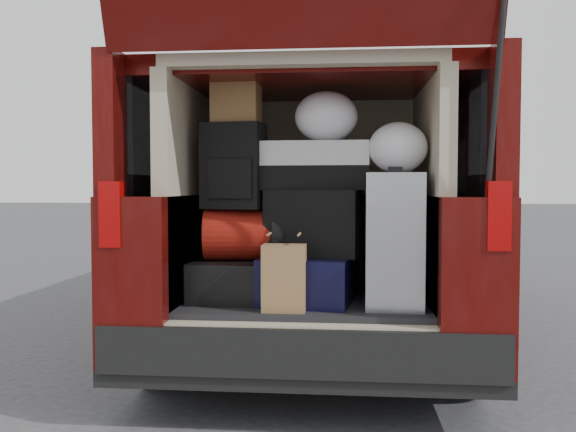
% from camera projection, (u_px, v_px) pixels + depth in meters
% --- Properties ---
extents(ground, '(80.00, 80.00, 0.00)m').
position_uv_depth(ground, '(304.00, 413.00, 3.08)').
color(ground, '#38383B').
rests_on(ground, ground).
extents(minivan, '(1.90, 5.35, 2.77)m').
position_uv_depth(minivan, '(319.00, 216.00, 4.88)').
color(minivan, black).
rests_on(minivan, ground).
extents(load_floor, '(1.24, 1.05, 0.55)m').
position_uv_depth(load_floor, '(307.00, 346.00, 3.34)').
color(load_floor, black).
rests_on(load_floor, ground).
extents(black_hardshell, '(0.40, 0.53, 0.21)m').
position_uv_depth(black_hardshell, '(232.00, 279.00, 3.25)').
color(black_hardshell, black).
rests_on(black_hardshell, load_floor).
extents(navy_hardshell, '(0.52, 0.60, 0.24)m').
position_uv_depth(navy_hardshell, '(310.00, 278.00, 3.18)').
color(navy_hardshell, black).
rests_on(navy_hardshell, load_floor).
extents(silver_roller, '(0.29, 0.45, 0.66)m').
position_uv_depth(silver_roller, '(394.00, 239.00, 3.06)').
color(silver_roller, silver).
rests_on(silver_roller, load_floor).
extents(kraft_bag, '(0.21, 0.13, 0.32)m').
position_uv_depth(kraft_bag, '(284.00, 278.00, 2.91)').
color(kraft_bag, '#A17348').
rests_on(kraft_bag, load_floor).
extents(red_duffel, '(0.45, 0.32, 0.27)m').
position_uv_depth(red_duffel, '(244.00, 234.00, 3.22)').
color(red_duffel, maroon).
rests_on(red_duffel, black_hardshell).
extents(black_soft_case, '(0.51, 0.36, 0.34)m').
position_uv_depth(black_soft_case, '(314.00, 223.00, 3.17)').
color(black_soft_case, black).
rests_on(black_soft_case, navy_hardshell).
extents(backpack, '(0.34, 0.23, 0.45)m').
position_uv_depth(backpack, '(234.00, 166.00, 3.18)').
color(backpack, black).
rests_on(backpack, red_duffel).
extents(twotone_duffel, '(0.57, 0.31, 0.25)m').
position_uv_depth(twotone_duffel, '(316.00, 166.00, 3.20)').
color(twotone_duffel, silver).
rests_on(twotone_duffel, black_soft_case).
extents(grocery_sack_lower, '(0.25, 0.20, 0.22)m').
position_uv_depth(grocery_sack_lower, '(237.00, 103.00, 3.20)').
color(grocery_sack_lower, brown).
rests_on(grocery_sack_lower, backpack).
extents(plastic_bag_center, '(0.33, 0.31, 0.26)m').
position_uv_depth(plastic_bag_center, '(326.00, 117.00, 3.18)').
color(plastic_bag_center, white).
rests_on(plastic_bag_center, twotone_duffel).
extents(plastic_bag_right, '(0.34, 0.33, 0.25)m').
position_uv_depth(plastic_bag_right, '(398.00, 148.00, 3.02)').
color(plastic_bag_right, white).
rests_on(plastic_bag_right, silver_roller).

